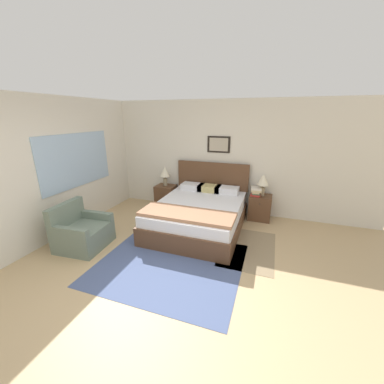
# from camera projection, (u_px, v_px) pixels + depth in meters

# --- Properties ---
(ground_plane) EXTENTS (16.00, 16.00, 0.00)m
(ground_plane) POSITION_uv_depth(u_px,v_px,m) (157.00, 285.00, 3.27)
(ground_plane) COLOR tan
(wall_back) EXTENTS (7.25, 0.09, 2.60)m
(wall_back) POSITION_uv_depth(u_px,v_px,m) (214.00, 157.00, 5.59)
(wall_back) COLOR silver
(wall_back) RESTS_ON ground_plane
(wall_left) EXTENTS (0.08, 5.41, 2.60)m
(wall_left) POSITION_uv_depth(u_px,v_px,m) (83.00, 162.00, 4.97)
(wall_left) COLOR silver
(wall_left) RESTS_ON ground_plane
(area_rug_main) EXTENTS (2.22, 1.92, 0.01)m
(area_rug_main) POSITION_uv_depth(u_px,v_px,m) (170.00, 264.00, 3.74)
(area_rug_main) COLOR #47567F
(area_rug_main) RESTS_ON ground_plane
(area_rug_bedside) EXTENTS (0.89, 1.42, 0.01)m
(area_rug_bedside) POSITION_uv_depth(u_px,v_px,m) (248.00, 248.00, 4.18)
(area_rug_bedside) COLOR #897556
(area_rug_bedside) RESTS_ON ground_plane
(bed) EXTENTS (1.72, 2.17, 1.20)m
(bed) POSITION_uv_depth(u_px,v_px,m) (199.00, 214.00, 4.87)
(bed) COLOR brown
(bed) RESTS_ON ground_plane
(armchair) EXTENTS (0.81, 0.85, 0.80)m
(armchair) POSITION_uv_depth(u_px,v_px,m) (82.00, 232.00, 4.18)
(armchair) COLOR slate
(armchair) RESTS_ON ground_plane
(nightstand_near_window) EXTENTS (0.48, 0.43, 0.56)m
(nightstand_near_window) POSITION_uv_depth(u_px,v_px,m) (166.00, 196.00, 6.01)
(nightstand_near_window) COLOR brown
(nightstand_near_window) RESTS_ON ground_plane
(nightstand_by_door) EXTENTS (0.48, 0.43, 0.56)m
(nightstand_by_door) POSITION_uv_depth(u_px,v_px,m) (260.00, 207.00, 5.28)
(nightstand_by_door) COLOR brown
(nightstand_by_door) RESTS_ON ground_plane
(table_lamp_near_window) EXTENTS (0.25, 0.25, 0.49)m
(table_lamp_near_window) POSITION_uv_depth(u_px,v_px,m) (165.00, 173.00, 5.83)
(table_lamp_near_window) COLOR gray
(table_lamp_near_window) RESTS_ON nightstand_near_window
(table_lamp_by_door) EXTENTS (0.25, 0.25, 0.49)m
(table_lamp_by_door) POSITION_uv_depth(u_px,v_px,m) (263.00, 181.00, 5.10)
(table_lamp_by_door) COLOR gray
(table_lamp_by_door) RESTS_ON nightstand_by_door
(book_thick_bottom) EXTENTS (0.22, 0.24, 0.04)m
(book_thick_bottom) POSITION_uv_depth(u_px,v_px,m) (256.00, 195.00, 5.19)
(book_thick_bottom) COLOR #B7332D
(book_thick_bottom) RESTS_ON nightstand_by_door
(book_hardcover_middle) EXTENTS (0.19, 0.22, 0.03)m
(book_hardcover_middle) POSITION_uv_depth(u_px,v_px,m) (256.00, 193.00, 5.18)
(book_hardcover_middle) COLOR #4C7551
(book_hardcover_middle) RESTS_ON book_thick_bottom
(book_novel_upper) EXTENTS (0.16, 0.25, 0.04)m
(book_novel_upper) POSITION_uv_depth(u_px,v_px,m) (256.00, 192.00, 5.17)
(book_novel_upper) COLOR beige
(book_novel_upper) RESTS_ON book_hardcover_middle
(book_slim_near_top) EXTENTS (0.25, 0.30, 0.04)m
(book_slim_near_top) POSITION_uv_depth(u_px,v_px,m) (256.00, 190.00, 5.15)
(book_slim_near_top) COLOR beige
(book_slim_near_top) RESTS_ON book_novel_upper
(book_paperback_top) EXTENTS (0.24, 0.26, 0.03)m
(book_paperback_top) POSITION_uv_depth(u_px,v_px,m) (256.00, 188.00, 5.14)
(book_paperback_top) COLOR silver
(book_paperback_top) RESTS_ON book_slim_near_top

